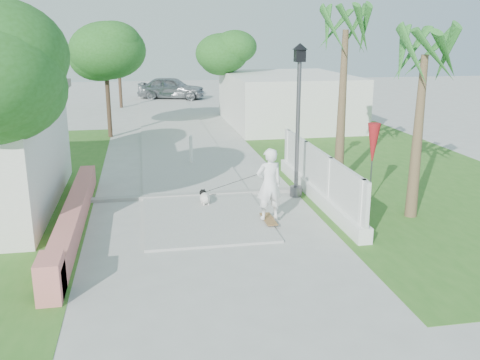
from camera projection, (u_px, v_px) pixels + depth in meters
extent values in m
plane|color=#B7B7B2|center=(230.00, 288.00, 10.25)|extent=(90.00, 90.00, 0.00)
cube|color=#B7B7B2|center=(170.00, 121.00, 29.19)|extent=(3.20, 36.00, 0.06)
cube|color=#999993|center=(197.00, 195.00, 15.92)|extent=(6.50, 0.25, 0.10)
cube|color=#336A21|center=(387.00, 169.00, 19.05)|extent=(8.00, 20.00, 0.01)
cube|color=#D16C6B|center=(74.00, 215.00, 13.39)|extent=(0.45, 8.00, 0.60)
cube|color=#D16C6B|center=(50.00, 278.00, 9.76)|extent=(0.45, 0.80, 0.80)
cube|color=white|center=(317.00, 193.00, 15.53)|extent=(0.35, 7.00, 0.40)
cube|color=white|center=(318.00, 169.00, 15.33)|extent=(0.10, 7.00, 1.10)
cube|color=white|center=(362.00, 211.00, 12.35)|extent=(0.14, 0.14, 1.50)
cube|color=white|center=(330.00, 185.00, 14.43)|extent=(0.14, 0.14, 1.50)
cube|color=white|center=(306.00, 165.00, 16.52)|extent=(0.14, 0.14, 1.50)
cube|color=white|center=(288.00, 152.00, 18.41)|extent=(0.14, 0.14, 1.50)
cube|color=silver|center=(287.00, 99.00, 28.00)|extent=(6.00, 8.00, 2.60)
cylinder|color=#59595E|center=(296.00, 191.00, 15.93)|extent=(0.36, 0.36, 0.30)
cylinder|color=#59595E|center=(298.00, 130.00, 15.43)|extent=(0.12, 0.12, 4.00)
cube|color=black|center=(300.00, 55.00, 14.86)|extent=(0.28, 0.28, 0.35)
cone|color=black|center=(300.00, 46.00, 14.80)|extent=(0.44, 0.44, 0.18)
cylinder|color=white|center=(191.00, 151.00, 19.63)|extent=(0.12, 0.12, 1.00)
sphere|color=white|center=(191.00, 137.00, 19.49)|extent=(0.14, 0.14, 0.14)
cylinder|color=#59595E|center=(371.00, 169.00, 15.08)|extent=(0.04, 0.04, 2.00)
cone|color=#A71720|center=(373.00, 145.00, 14.89)|extent=(0.36, 0.36, 1.20)
cylinder|color=#4C3826|center=(7.00, 164.00, 11.79)|extent=(0.20, 0.20, 3.85)
ellipsoid|color=#215819|center=(3.00, 72.00, 11.10)|extent=(3.06, 3.06, 2.30)
cylinder|color=#4C3826|center=(14.00, 130.00, 16.87)|extent=(0.20, 0.20, 3.50)
ellipsoid|color=#215819|center=(9.00, 82.00, 16.47)|extent=(3.20, 3.20, 2.40)
ellipsoid|color=#215819|center=(13.00, 70.00, 16.22)|extent=(2.72, 2.72, 2.05)
ellipsoid|color=#215819|center=(1.00, 58.00, 16.44)|extent=(2.40, 2.40, 1.79)
cylinder|color=#4C3826|center=(108.00, 95.00, 24.37)|extent=(0.20, 0.20, 3.85)
ellipsoid|color=#215819|center=(105.00, 58.00, 23.92)|extent=(3.40, 3.40, 2.55)
ellipsoid|color=#215819|center=(109.00, 50.00, 23.68)|extent=(2.89, 2.89, 2.18)
ellipsoid|color=#215819|center=(100.00, 42.00, 23.89)|extent=(2.55, 2.55, 1.90)
cylinder|color=#4C3826|center=(228.00, 88.00, 29.28)|extent=(0.20, 0.20, 3.50)
ellipsoid|color=#215819|center=(228.00, 60.00, 28.88)|extent=(3.00, 3.00, 2.25)
ellipsoid|color=#215819|center=(232.00, 53.00, 28.63)|extent=(2.55, 2.55, 1.92)
ellipsoid|color=#215819|center=(223.00, 47.00, 28.85)|extent=(2.25, 2.25, 1.68)
cylinder|color=#4C3826|center=(120.00, 77.00, 33.88)|extent=(0.20, 0.20, 3.85)
ellipsoid|color=#215819|center=(118.00, 51.00, 33.43)|extent=(3.20, 3.20, 2.40)
ellipsoid|color=#215819|center=(121.00, 45.00, 33.18)|extent=(2.72, 2.72, 2.05)
ellipsoid|color=#215819|center=(114.00, 39.00, 33.40)|extent=(2.40, 2.40, 1.79)
cone|color=brown|center=(342.00, 110.00, 16.57)|extent=(0.32, 0.32, 4.80)
cone|color=brown|center=(417.00, 139.00, 13.66)|extent=(0.32, 0.32, 4.20)
cube|color=olive|center=(269.00, 219.00, 13.71)|extent=(0.39, 0.99, 0.02)
imported|color=white|center=(269.00, 184.00, 13.45)|extent=(0.72, 0.52, 1.84)
cylinder|color=gray|center=(268.00, 226.00, 13.38)|extent=(0.03, 0.07, 0.07)
cylinder|color=gray|center=(275.00, 226.00, 13.41)|extent=(0.03, 0.07, 0.07)
cylinder|color=gray|center=(262.00, 217.00, 14.03)|extent=(0.03, 0.07, 0.07)
cylinder|color=gray|center=(269.00, 217.00, 14.06)|extent=(0.03, 0.07, 0.07)
ellipsoid|color=silver|center=(205.00, 198.00, 15.00)|extent=(0.36, 0.52, 0.30)
sphere|color=black|center=(203.00, 193.00, 15.18)|extent=(0.19, 0.19, 0.19)
sphere|color=silver|center=(202.00, 193.00, 15.27)|extent=(0.09, 0.09, 0.09)
cone|color=black|center=(201.00, 190.00, 15.14)|extent=(0.06, 0.06, 0.07)
cone|color=black|center=(204.00, 190.00, 15.17)|extent=(0.06, 0.06, 0.07)
cylinder|color=silver|center=(202.00, 203.00, 15.12)|extent=(0.04, 0.04, 0.14)
cylinder|color=silver|center=(206.00, 202.00, 15.17)|extent=(0.04, 0.04, 0.14)
cylinder|color=silver|center=(204.00, 205.00, 14.91)|extent=(0.04, 0.04, 0.14)
cylinder|color=silver|center=(209.00, 205.00, 14.96)|extent=(0.04, 0.04, 0.14)
cylinder|color=silver|center=(207.00, 198.00, 14.77)|extent=(0.04, 0.12, 0.12)
imported|color=#B1B3BA|center=(171.00, 88.00, 38.51)|extent=(5.09, 3.13, 1.62)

